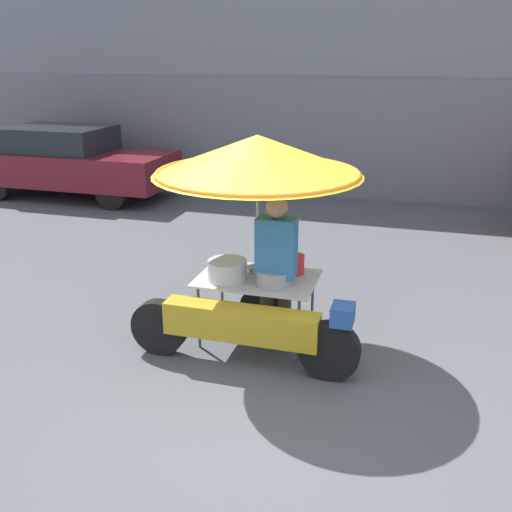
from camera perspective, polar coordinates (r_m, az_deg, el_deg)
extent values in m
plane|color=#4C4F54|center=(5.03, 0.78, -15.00)|extent=(36.00, 36.00, 0.00)
cube|color=gray|center=(12.80, 11.88, 16.44)|extent=(28.00, 2.00, 4.45)
cube|color=slate|center=(11.87, 11.07, 11.29)|extent=(23.80, 0.06, 2.40)
cylinder|color=black|center=(5.34, 7.37, -9.38)|extent=(0.57, 0.14, 0.57)
cylinder|color=black|center=(5.80, -9.63, -7.01)|extent=(0.57, 0.14, 0.57)
cube|color=#B7931E|center=(5.44, -1.52, -6.75)|extent=(1.51, 0.24, 0.32)
cube|color=#234C93|center=(5.15, 8.66, -5.81)|extent=(0.20, 0.24, 0.18)
cylinder|color=black|center=(6.21, 0.77, -5.13)|extent=(0.51, 0.14, 0.51)
cylinder|color=#515156|center=(5.55, 4.27, -7.44)|extent=(0.03, 0.03, 0.68)
cylinder|color=#515156|center=(6.17, 5.66, -4.58)|extent=(0.03, 0.03, 0.68)
cylinder|color=#515156|center=(5.82, -5.73, -6.12)|extent=(0.03, 0.03, 0.68)
cylinder|color=#515156|center=(6.41, -3.42, -3.53)|extent=(0.03, 0.03, 0.68)
cube|color=#B2B2B7|center=(5.82, 0.14, -2.25)|extent=(1.21, 0.82, 0.02)
cylinder|color=#B2B2B7|center=(5.64, 0.14, 2.85)|extent=(0.03, 0.03, 1.06)
cone|color=yellow|center=(5.48, 0.15, 10.07)|extent=(2.03, 2.03, 0.38)
torus|color=orange|center=(5.51, 0.15, 8.33)|extent=(1.97, 1.97, 0.05)
cylinder|color=#B7B7BC|center=(5.73, -2.88, -1.43)|extent=(0.40, 0.40, 0.21)
cylinder|color=#939399|center=(5.63, 1.86, -2.08)|extent=(0.38, 0.38, 0.16)
cylinder|color=#939399|center=(5.97, 0.02, -1.25)|extent=(0.21, 0.21, 0.06)
cylinder|color=red|center=(5.91, 3.85, -0.82)|extent=(0.21, 0.21, 0.20)
cylinder|color=#4C473D|center=(5.79, 1.10, -5.56)|extent=(0.14, 0.14, 0.79)
cylinder|color=#4C473D|center=(5.75, 2.84, -5.77)|extent=(0.14, 0.14, 0.79)
cube|color=teal|center=(5.51, 2.05, 0.84)|extent=(0.38, 0.22, 0.59)
sphere|color=#A87A5B|center=(5.39, 2.10, 4.90)|extent=(0.21, 0.21, 0.21)
cylinder|color=black|center=(11.34, -14.24, 6.03)|extent=(0.60, 0.20, 0.60)
cylinder|color=black|center=(12.55, -11.01, 7.56)|extent=(0.60, 0.20, 0.60)
cylinder|color=black|center=(13.93, -20.80, 7.84)|extent=(0.60, 0.20, 0.60)
cube|color=maroon|center=(12.55, -18.01, 8.49)|extent=(4.25, 1.67, 0.65)
cube|color=#1E2328|center=(12.58, -19.10, 11.03)|extent=(2.04, 1.47, 0.49)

